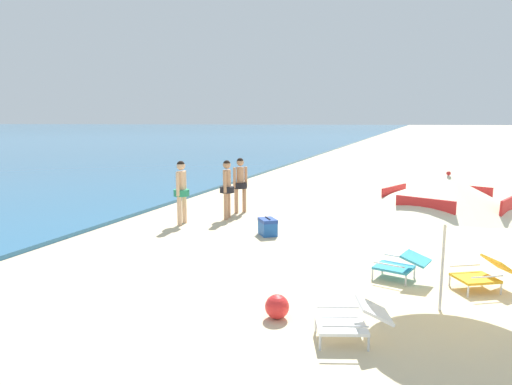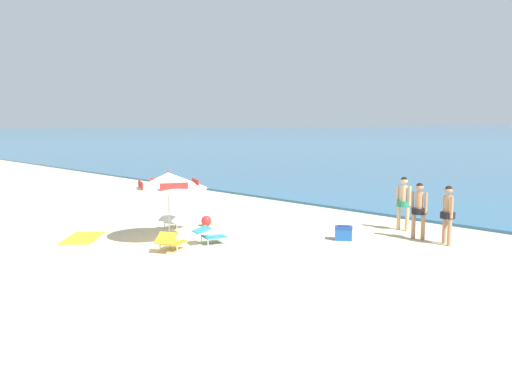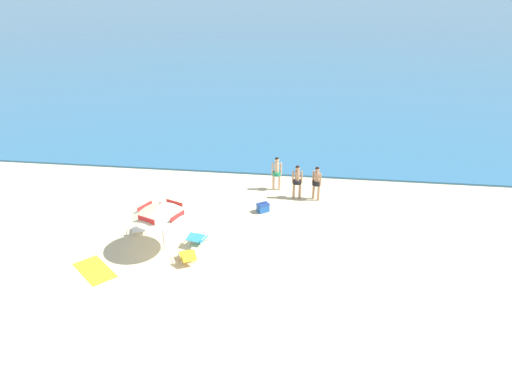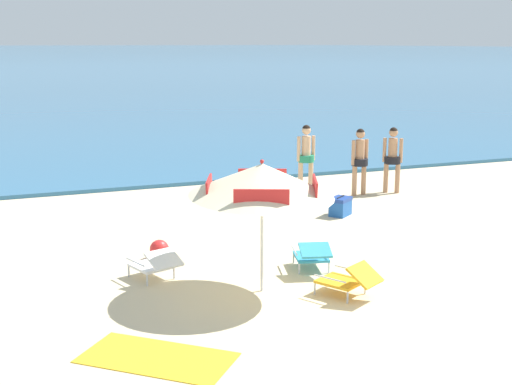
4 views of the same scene
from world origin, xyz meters
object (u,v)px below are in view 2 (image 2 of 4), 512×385
(lounge_chair_beside_umbrella, at_px, (171,241))
(beach_ball, at_px, (206,221))
(person_standing_beside, at_px, (403,199))
(person_wading_in, at_px, (448,211))
(lounge_chair_under_umbrella, at_px, (210,234))
(lounge_chair_facing_sea, at_px, (173,220))
(beach_towel, at_px, (83,238))
(beach_umbrella_striped_main, at_px, (168,181))
(person_standing_near_shore, at_px, (419,207))
(cooler_box, at_px, (344,233))

(lounge_chair_beside_umbrella, xyz_separation_m, beach_ball, (-2.15, 2.82, -0.10))
(person_standing_beside, xyz_separation_m, person_wading_in, (1.94, -0.89, -0.03))
(lounge_chair_under_umbrella, relative_size, lounge_chair_facing_sea, 0.97)
(lounge_chair_under_umbrella, height_order, lounge_chair_beside_umbrella, lounge_chair_beside_umbrella)
(lounge_chair_beside_umbrella, distance_m, lounge_chair_facing_sea, 3.03)
(person_wading_in, bearing_deg, beach_ball, -154.58)
(person_wading_in, bearing_deg, lounge_chair_beside_umbrella, -127.06)
(lounge_chair_beside_umbrella, distance_m, beach_ball, 3.55)
(lounge_chair_beside_umbrella, relative_size, person_wading_in, 0.63)
(lounge_chair_under_umbrella, bearing_deg, beach_towel, -144.50)
(lounge_chair_under_umbrella, relative_size, beach_towel, 0.54)
(beach_umbrella_striped_main, distance_m, beach_towel, 3.12)
(beach_ball, bearing_deg, person_standing_near_shore, 29.10)
(lounge_chair_under_umbrella, xyz_separation_m, cooler_box, (2.20, 3.12, -0.08))
(lounge_chair_under_umbrella, bearing_deg, lounge_chair_beside_umbrella, -91.29)
(person_standing_near_shore, relative_size, person_wading_in, 1.00)
(person_wading_in, bearing_deg, lounge_chair_under_umbrella, -133.57)
(lounge_chair_under_umbrella, height_order, beach_ball, lounge_chair_under_umbrella)
(lounge_chair_under_umbrella, relative_size, person_standing_beside, 0.58)
(person_wading_in, height_order, beach_ball, person_wading_in)
(lounge_chair_beside_umbrella, height_order, cooler_box, lounge_chair_beside_umbrella)
(person_standing_beside, bearing_deg, cooler_box, -98.21)
(lounge_chair_under_umbrella, bearing_deg, person_wading_in, 46.43)
(person_wading_in, bearing_deg, cooler_box, -145.06)
(lounge_chair_beside_umbrella, xyz_separation_m, person_wading_in, (4.52, 5.99, 0.68))
(person_standing_beside, distance_m, person_wading_in, 2.13)
(lounge_chair_facing_sea, relative_size, beach_towel, 0.56)
(beach_ball, xyz_separation_m, beach_towel, (-0.96, -3.79, -0.16))
(lounge_chair_beside_umbrella, relative_size, person_standing_near_shore, 0.63)
(lounge_chair_facing_sea, xyz_separation_m, person_standing_beside, (5.06, 5.13, 0.70))
(person_standing_near_shore, bearing_deg, beach_ball, -150.90)
(beach_umbrella_striped_main, distance_m, person_standing_near_shore, 7.17)
(beach_umbrella_striped_main, xyz_separation_m, beach_ball, (-1.05, 2.13, -1.54))
(beach_umbrella_striped_main, height_order, person_standing_near_shore, beach_umbrella_striped_main)
(cooler_box, bearing_deg, lounge_chair_under_umbrella, -125.17)
(beach_umbrella_striped_main, bearing_deg, lounge_chair_beside_umbrella, -32.06)
(beach_umbrella_striped_main, height_order, lounge_chair_facing_sea, beach_umbrella_striped_main)
(person_standing_beside, bearing_deg, beach_ball, -139.36)
(lounge_chair_beside_umbrella, xyz_separation_m, person_standing_beside, (2.59, 6.88, 0.70))
(beach_ball, distance_m, beach_towel, 3.91)
(cooler_box, distance_m, beach_ball, 4.65)
(lounge_chair_beside_umbrella, relative_size, beach_towel, 0.57)
(beach_umbrella_striped_main, distance_m, cooler_box, 5.19)
(lounge_chair_beside_umbrella, height_order, person_standing_beside, person_standing_beside)
(lounge_chair_beside_umbrella, relative_size, beach_ball, 3.08)
(person_standing_near_shore, distance_m, beach_towel, 9.76)
(beach_umbrella_striped_main, relative_size, person_standing_near_shore, 1.67)
(person_wading_in, height_order, cooler_box, person_wading_in)
(lounge_chair_beside_umbrella, bearing_deg, lounge_chair_under_umbrella, 88.71)
(beach_umbrella_striped_main, bearing_deg, beach_towel, -140.43)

